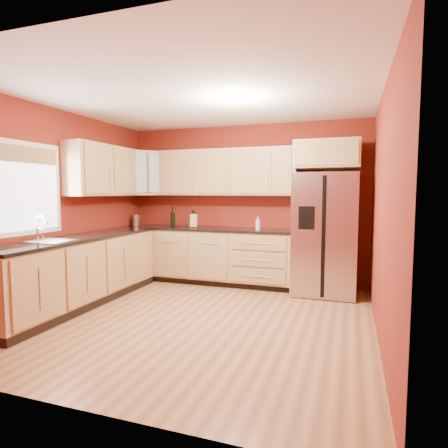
{
  "coord_description": "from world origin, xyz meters",
  "views": [
    {
      "loc": [
        1.71,
        -4.02,
        1.51
      ],
      "look_at": [
        0.03,
        0.9,
        1.06
      ],
      "focal_mm": 30.0,
      "sensor_mm": 36.0,
      "label": 1
    }
  ],
  "objects_px": {
    "refrigerator": "(325,234)",
    "knife_block": "(194,221)",
    "canister_left": "(137,220)",
    "wine_bottle_a": "(173,217)",
    "soap_dispenser": "(258,223)"
  },
  "relations": [
    {
      "from": "canister_left",
      "to": "soap_dispenser",
      "type": "relative_size",
      "value": 0.9
    },
    {
      "from": "refrigerator",
      "to": "soap_dispenser",
      "type": "distance_m",
      "value": 1.02
    },
    {
      "from": "knife_block",
      "to": "soap_dispenser",
      "type": "height_order",
      "value": "knife_block"
    },
    {
      "from": "wine_bottle_a",
      "to": "soap_dispenser",
      "type": "bearing_deg",
      "value": -3.35
    },
    {
      "from": "refrigerator",
      "to": "wine_bottle_a",
      "type": "xyz_separation_m",
      "value": [
        -2.53,
        0.1,
        0.2
      ]
    },
    {
      "from": "soap_dispenser",
      "to": "canister_left",
      "type": "bearing_deg",
      "value": 178.75
    },
    {
      "from": "knife_block",
      "to": "soap_dispenser",
      "type": "distance_m",
      "value": 1.09
    },
    {
      "from": "refrigerator",
      "to": "soap_dispenser",
      "type": "xyz_separation_m",
      "value": [
        -1.02,
        0.01,
        0.13
      ]
    },
    {
      "from": "refrigerator",
      "to": "knife_block",
      "type": "relative_size",
      "value": 8.23
    },
    {
      "from": "canister_left",
      "to": "wine_bottle_a",
      "type": "bearing_deg",
      "value": 3.49
    },
    {
      "from": "wine_bottle_a",
      "to": "knife_block",
      "type": "xyz_separation_m",
      "value": [
        0.42,
        -0.07,
        -0.06
      ]
    },
    {
      "from": "refrigerator",
      "to": "wine_bottle_a",
      "type": "distance_m",
      "value": 2.54
    },
    {
      "from": "wine_bottle_a",
      "to": "knife_block",
      "type": "distance_m",
      "value": 0.43
    },
    {
      "from": "wine_bottle_a",
      "to": "soap_dispenser",
      "type": "xyz_separation_m",
      "value": [
        1.51,
        -0.09,
        -0.06
      ]
    },
    {
      "from": "canister_left",
      "to": "wine_bottle_a",
      "type": "relative_size",
      "value": 0.55
    }
  ]
}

